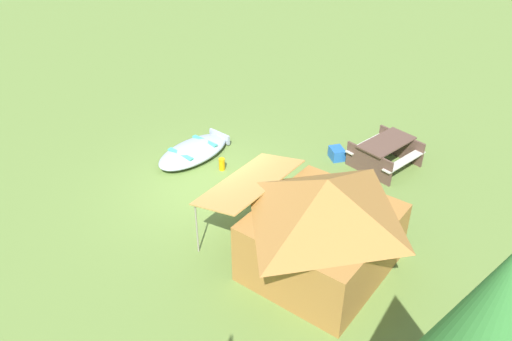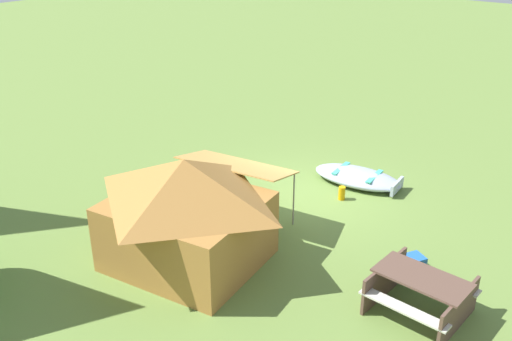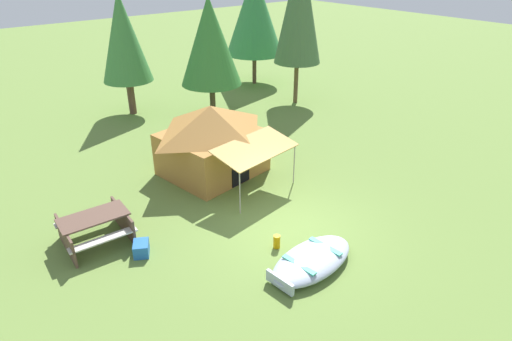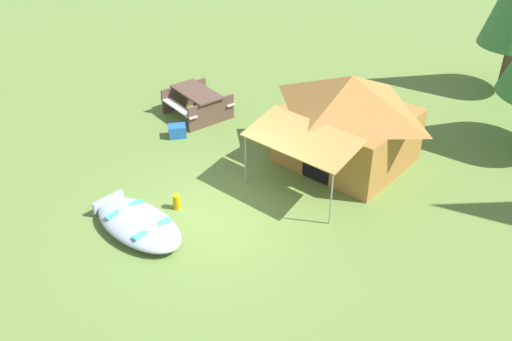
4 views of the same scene
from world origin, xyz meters
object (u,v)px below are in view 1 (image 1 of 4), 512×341
picnic_table (385,151)px  cooler_box (337,153)px  fuel_can (222,164)px  beached_rowboat (193,151)px  canvas_cabin_tent (323,224)px

picnic_table → cooler_box: 1.39m
cooler_box → fuel_can: fuel_can is taller
fuel_can → beached_rowboat: bearing=-82.2°
beached_rowboat → canvas_cabin_tent: 5.73m
beached_rowboat → picnic_table: picnic_table is taller
fuel_can → canvas_cabin_tent: bearing=76.5°
beached_rowboat → fuel_can: (-0.15, 1.09, -0.02)m
picnic_table → fuel_can: size_ratio=4.90×
picnic_table → fuel_can: 4.64m
canvas_cabin_tent → fuel_can: canvas_cabin_tent is taller
beached_rowboat → cooler_box: size_ratio=5.44×
canvas_cabin_tent → cooler_box: (-3.86, -2.57, -1.04)m
picnic_table → cooler_box: (0.67, -1.18, -0.32)m
beached_rowboat → cooler_box: beached_rowboat is taller
canvas_cabin_tent → fuel_can: 4.71m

